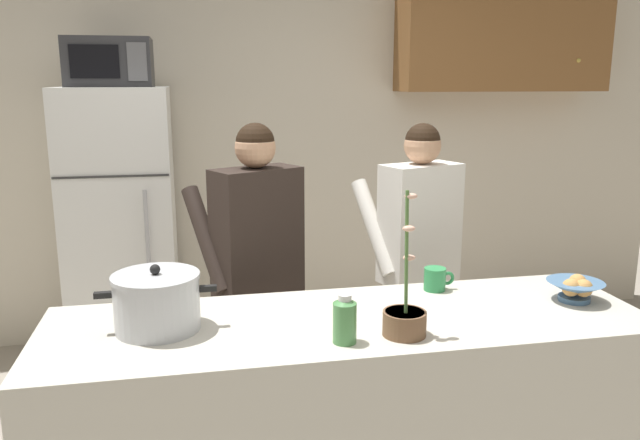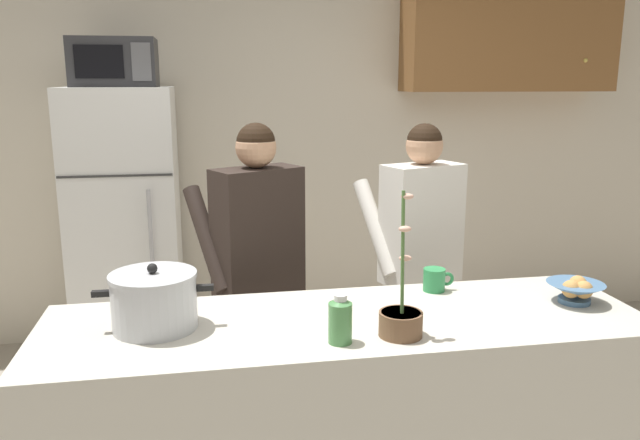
{
  "view_description": "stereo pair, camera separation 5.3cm",
  "coord_description": "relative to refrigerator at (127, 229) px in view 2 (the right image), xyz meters",
  "views": [
    {
      "loc": [
        -0.54,
        -2.12,
        1.78
      ],
      "look_at": [
        0.0,
        0.55,
        1.17
      ],
      "focal_mm": 35.41,
      "sensor_mm": 36.0,
      "label": 1
    },
    {
      "loc": [
        -0.48,
        -2.13,
        1.78
      ],
      "look_at": [
        0.0,
        0.55,
        1.17
      ],
      "focal_mm": 35.41,
      "sensor_mm": 36.0,
      "label": 2
    }
  ],
  "objects": [
    {
      "name": "cooking_pot",
      "position": [
        0.31,
        -1.82,
        0.15
      ],
      "size": [
        0.41,
        0.3,
        0.24
      ],
      "color": "silver",
      "rests_on": "kitchen_island"
    },
    {
      "name": "bread_bowl",
      "position": [
        1.91,
        -1.85,
        0.1
      ],
      "size": [
        0.22,
        0.22,
        0.1
      ],
      "color": "#4C7299",
      "rests_on": "kitchen_island"
    },
    {
      "name": "coffee_mug",
      "position": [
        1.42,
        -1.61,
        0.1
      ],
      "size": [
        0.13,
        0.09,
        0.1
      ],
      "color": "#2D8C4C",
      "rests_on": "kitchen_island"
    },
    {
      "name": "person_near_pot",
      "position": [
        0.73,
        -1.11,
        0.12
      ],
      "size": [
        0.59,
        0.56,
        1.59
      ],
      "color": "#33384C",
      "rests_on": "ground"
    },
    {
      "name": "back_wall_unit",
      "position": [
        1.24,
        0.41,
        0.55
      ],
      "size": [
        6.0,
        0.48,
        2.6
      ],
      "color": "beige",
      "rests_on": "ground"
    },
    {
      "name": "refrigerator",
      "position": [
        0.0,
        0.0,
        0.0
      ],
      "size": [
        0.64,
        0.68,
        1.73
      ],
      "color": "white",
      "rests_on": "ground"
    },
    {
      "name": "microwave",
      "position": [
        0.0,
        -0.02,
        1.01
      ],
      "size": [
        0.48,
        0.37,
        0.28
      ],
      "color": "#2D2D30",
      "rests_on": "refrigerator"
    },
    {
      "name": "bottle_near_edge",
      "position": [
        0.92,
        -2.06,
        0.14
      ],
      "size": [
        0.08,
        0.08,
        0.17
      ],
      "color": "#4C8C4C",
      "rests_on": "kitchen_island"
    },
    {
      "name": "person_by_sink",
      "position": [
        1.56,
        -1.0,
        0.1
      ],
      "size": [
        0.57,
        0.52,
        1.57
      ],
      "color": "#726656",
      "rests_on": "ground"
    },
    {
      "name": "potted_orchid",
      "position": [
        1.14,
        -2.04,
        0.12
      ],
      "size": [
        0.15,
        0.15,
        0.5
      ],
      "color": "brown",
      "rests_on": "kitchen_island"
    },
    {
      "name": "kitchen_island",
      "position": [
        0.99,
        -1.85,
        -0.41
      ],
      "size": [
        2.22,
        0.68,
        0.92
      ],
      "primitive_type": "cube",
      "color": "beige",
      "rests_on": "ground"
    }
  ]
}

